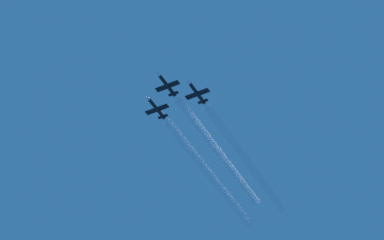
% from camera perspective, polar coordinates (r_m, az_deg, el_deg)
% --- Properties ---
extents(jet_lead, '(8.82, 12.84, 3.09)m').
position_cam_1_polar(jet_lead, '(255.21, -1.97, 2.73)').
color(jet_lead, black).
extents(jet_left_wingman, '(8.82, 12.84, 3.09)m').
position_cam_1_polar(jet_left_wingman, '(256.03, 0.32, 2.14)').
color(jet_left_wingman, black).
extents(jet_right_wingman, '(8.82, 12.84, 3.09)m').
position_cam_1_polar(jet_right_wingman, '(261.90, -2.77, 0.95)').
color(jet_right_wingman, black).
extents(smoke_trail_lead, '(3.21, 69.90, 3.21)m').
position_cam_1_polar(smoke_trail_lead, '(281.83, 2.05, -2.51)').
color(smoke_trail_lead, white).
extents(smoke_trail_left_wingman, '(3.21, 71.21, 3.21)m').
position_cam_1_polar(smoke_trail_left_wingman, '(284.05, 4.16, -3.10)').
color(smoke_trail_left_wingman, white).
extents(smoke_trail_right_wingman, '(3.21, 74.69, 3.21)m').
position_cam_1_polar(smoke_trail_right_wingman, '(290.63, 1.44, -4.27)').
color(smoke_trail_right_wingman, white).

